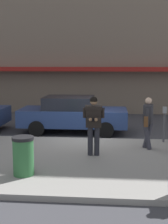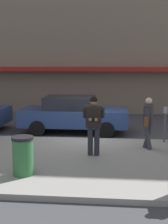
{
  "view_description": "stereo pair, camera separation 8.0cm",
  "coord_description": "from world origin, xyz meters",
  "px_view_note": "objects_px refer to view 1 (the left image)",
  "views": [
    {
      "loc": [
        0.95,
        -11.65,
        2.91
      ],
      "look_at": [
        0.13,
        -2.55,
        1.49
      ],
      "focal_mm": 50.0,
      "sensor_mm": 36.0,
      "label": 1
    },
    {
      "loc": [
        1.03,
        -11.64,
        2.91
      ],
      "look_at": [
        0.13,
        -2.55,
        1.49
      ],
      "focal_mm": 50.0,
      "sensor_mm": 36.0,
      "label": 2
    }
  ],
  "objects_px": {
    "parking_meter": "(164,119)",
    "trash_bin": "(23,156)",
    "man_texting_on_phone": "(94,119)",
    "parked_sedan_mid": "(72,114)",
    "pedestrian_with_bag": "(148,120)"
  },
  "relations": [
    {
      "from": "parking_meter",
      "to": "trash_bin",
      "type": "height_order",
      "value": "parking_meter"
    },
    {
      "from": "man_texting_on_phone",
      "to": "parking_meter",
      "type": "bearing_deg",
      "value": 37.55
    },
    {
      "from": "parked_sedan_mid",
      "to": "trash_bin",
      "type": "distance_m",
      "value": 5.62
    },
    {
      "from": "pedestrian_with_bag",
      "to": "parking_meter",
      "type": "relative_size",
      "value": 1.34
    },
    {
      "from": "parked_sedan_mid",
      "to": "parking_meter",
      "type": "relative_size",
      "value": 3.55
    },
    {
      "from": "trash_bin",
      "to": "parked_sedan_mid",
      "type": "bearing_deg",
      "value": 84.63
    },
    {
      "from": "parked_sedan_mid",
      "to": "man_texting_on_phone",
      "type": "relative_size",
      "value": 2.5
    },
    {
      "from": "man_texting_on_phone",
      "to": "parking_meter",
      "type": "xyz_separation_m",
      "value": [
        2.4,
        1.84,
        -0.28
      ]
    },
    {
      "from": "parking_meter",
      "to": "pedestrian_with_bag",
      "type": "bearing_deg",
      "value": -126.1
    },
    {
      "from": "trash_bin",
      "to": "parking_meter",
      "type": "bearing_deg",
      "value": 42.38
    },
    {
      "from": "parked_sedan_mid",
      "to": "man_texting_on_phone",
      "type": "bearing_deg",
      "value": -73.34
    },
    {
      "from": "man_texting_on_phone",
      "to": "trash_bin",
      "type": "distance_m",
      "value": 2.55
    },
    {
      "from": "pedestrian_with_bag",
      "to": "parking_meter",
      "type": "distance_m",
      "value": 1.17
    },
    {
      "from": "parked_sedan_mid",
      "to": "pedestrian_with_bag",
      "type": "bearing_deg",
      "value": -45.12
    },
    {
      "from": "pedestrian_with_bag",
      "to": "trash_bin",
      "type": "relative_size",
      "value": 1.74
    }
  ]
}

